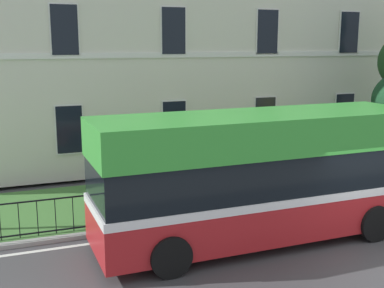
% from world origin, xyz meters
% --- Properties ---
extents(ground_plane, '(60.00, 56.00, 0.18)m').
position_xyz_m(ground_plane, '(0.00, 0.84, -0.02)').
color(ground_plane, '#424143').
extents(iron_verge_railing, '(17.34, 0.04, 0.97)m').
position_xyz_m(iron_verge_railing, '(-2.28, 4.40, 0.62)').
color(iron_verge_railing, black).
rests_on(iron_verge_railing, ground_plane).
extents(single_decker_bus, '(8.59, 2.67, 3.34)m').
position_xyz_m(single_decker_bus, '(-2.38, 2.36, 1.75)').
color(single_decker_bus, '#B01D22').
rests_on(single_decker_bus, ground_plane).
extents(litter_bin, '(0.47, 0.47, 1.12)m').
position_xyz_m(litter_bin, '(2.94, 5.21, 0.68)').
color(litter_bin, black).
rests_on(litter_bin, ground_plane).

